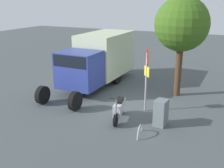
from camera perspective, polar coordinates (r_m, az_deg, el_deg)
ground_plane at (r=13.37m, az=3.86°, el=-4.38°), size 60.00×60.00×0.00m
box_truck_near at (r=16.13m, az=-2.84°, el=5.55°), size 7.46×2.27×2.98m
motorcycle at (r=11.59m, az=1.51°, el=-5.10°), size 1.79×0.66×1.20m
stop_sign at (r=12.12m, az=7.29°, el=2.83°), size 0.71×0.33×2.91m
street_tree at (r=14.26m, az=14.43°, el=11.95°), size 2.74×2.74×5.13m
utility_cabinet at (r=11.26m, az=10.21°, el=-5.96°), size 0.63×0.51×1.10m
bike_rack_hoop at (r=10.59m, az=5.82°, el=-10.64°), size 0.85×0.16×0.85m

